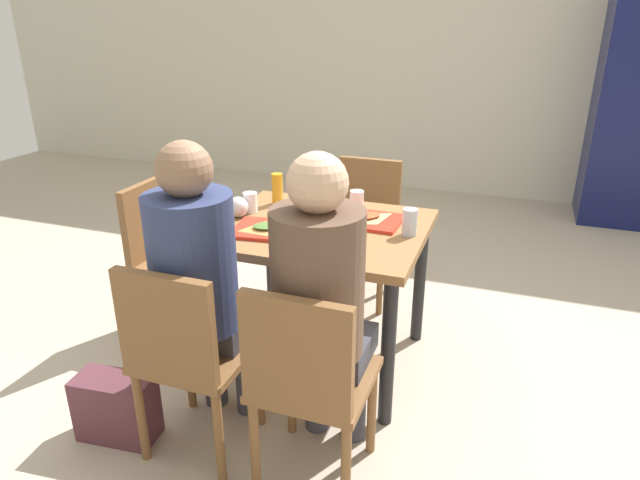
{
  "coord_description": "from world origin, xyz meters",
  "views": [
    {
      "loc": [
        0.82,
        -2.28,
        1.64
      ],
      "look_at": [
        0.0,
        0.0,
        0.65
      ],
      "focal_mm": 31.32,
      "sensor_mm": 36.0,
      "label": 1
    }
  ],
  "objects_px": {
    "foil_bundle": "(238,207)",
    "person_in_red": "(199,274)",
    "chair_left_end": "(166,248)",
    "handbag": "(117,408)",
    "plastic_cup_d": "(357,201)",
    "chair_near_left": "(185,350)",
    "tray_red_far": "(363,220)",
    "person_in_brown_jacket": "(321,295)",
    "paper_plate_near_edge": "(334,247)",
    "paper_plate_center": "(308,206)",
    "chair_far_side": "(365,219)",
    "plastic_cup_b": "(296,244)",
    "main_table": "(320,246)",
    "tray_red_near": "(274,230)",
    "pizza_slice_a": "(269,227)",
    "soda_can": "(410,222)",
    "plastic_cup_c": "(250,202)",
    "pizza_slice_b": "(367,217)",
    "chair_near_right": "(307,377)",
    "plastic_cup_a": "(339,193)",
    "condiment_bottle": "(277,189)"
  },
  "relations": [
    {
      "from": "chair_far_side",
      "to": "pizza_slice_a",
      "type": "relative_size",
      "value": 3.39
    },
    {
      "from": "main_table",
      "to": "chair_left_end",
      "type": "height_order",
      "value": "chair_left_end"
    },
    {
      "from": "person_in_brown_jacket",
      "to": "handbag",
      "type": "xyz_separation_m",
      "value": [
        -0.83,
        -0.16,
        -0.59
      ]
    },
    {
      "from": "chair_far_side",
      "to": "chair_left_end",
      "type": "height_order",
      "value": "same"
    },
    {
      "from": "chair_near_right",
      "to": "chair_far_side",
      "type": "distance_m",
      "value": 1.62
    },
    {
      "from": "person_in_red",
      "to": "plastic_cup_b",
      "type": "distance_m",
      "value": 0.41
    },
    {
      "from": "condiment_bottle",
      "to": "handbag",
      "type": "relative_size",
      "value": 0.5
    },
    {
      "from": "chair_left_end",
      "to": "foil_bundle",
      "type": "distance_m",
      "value": 0.54
    },
    {
      "from": "paper_plate_near_edge",
      "to": "soda_can",
      "type": "relative_size",
      "value": 1.8
    },
    {
      "from": "tray_red_far",
      "to": "chair_near_left",
      "type": "bearing_deg",
      "value": -114.06
    },
    {
      "from": "person_in_red",
      "to": "main_table",
      "type": "bearing_deg",
      "value": 69.8
    },
    {
      "from": "paper_plate_center",
      "to": "pizza_slice_b",
      "type": "relative_size",
      "value": 0.91
    },
    {
      "from": "chair_near_right",
      "to": "plastic_cup_b",
      "type": "xyz_separation_m",
      "value": [
        -0.22,
        0.45,
        0.29
      ]
    },
    {
      "from": "tray_red_far",
      "to": "paper_plate_center",
      "type": "distance_m",
      "value": 0.33
    },
    {
      "from": "plastic_cup_b",
      "to": "paper_plate_center",
      "type": "bearing_deg",
      "value": 106.3
    },
    {
      "from": "handbag",
      "to": "person_in_brown_jacket",
      "type": "bearing_deg",
      "value": 10.56
    },
    {
      "from": "person_in_red",
      "to": "plastic_cup_c",
      "type": "relative_size",
      "value": 12.45
    },
    {
      "from": "plastic_cup_b",
      "to": "pizza_slice_a",
      "type": "bearing_deg",
      "value": 137.33
    },
    {
      "from": "chair_near_left",
      "to": "tray_red_far",
      "type": "bearing_deg",
      "value": 65.94
    },
    {
      "from": "chair_near_left",
      "to": "foil_bundle",
      "type": "relative_size",
      "value": 8.35
    },
    {
      "from": "tray_red_far",
      "to": "plastic_cup_c",
      "type": "distance_m",
      "value": 0.56
    },
    {
      "from": "tray_red_near",
      "to": "plastic_cup_b",
      "type": "bearing_deg",
      "value": -46.9
    },
    {
      "from": "chair_far_side",
      "to": "paper_plate_near_edge",
      "type": "xyz_separation_m",
      "value": [
        0.15,
        -1.03,
        0.24
      ]
    },
    {
      "from": "chair_near_left",
      "to": "plastic_cup_d",
      "type": "relative_size",
      "value": 8.35
    },
    {
      "from": "paper_plate_center",
      "to": "paper_plate_near_edge",
      "type": "distance_m",
      "value": 0.54
    },
    {
      "from": "tray_red_near",
      "to": "pizza_slice_a",
      "type": "distance_m",
      "value": 0.03
    },
    {
      "from": "chair_near_left",
      "to": "chair_left_end",
      "type": "distance_m",
      "value": 1.02
    },
    {
      "from": "paper_plate_center",
      "to": "foil_bundle",
      "type": "relative_size",
      "value": 2.2
    },
    {
      "from": "person_in_brown_jacket",
      "to": "handbag",
      "type": "distance_m",
      "value": 1.03
    },
    {
      "from": "chair_near_right",
      "to": "tray_red_far",
      "type": "relative_size",
      "value": 2.32
    },
    {
      "from": "person_in_brown_jacket",
      "to": "plastic_cup_d",
      "type": "xyz_separation_m",
      "value": [
        -0.15,
        0.93,
        0.04
      ]
    },
    {
      "from": "chair_near_left",
      "to": "pizza_slice_a",
      "type": "xyz_separation_m",
      "value": [
        0.05,
        0.64,
        0.26
      ]
    },
    {
      "from": "pizza_slice_a",
      "to": "pizza_slice_b",
      "type": "relative_size",
      "value": 1.02
    },
    {
      "from": "person_in_brown_jacket",
      "to": "tray_red_far",
      "type": "relative_size",
      "value": 3.46
    },
    {
      "from": "chair_left_end",
      "to": "tray_red_near",
      "type": "bearing_deg",
      "value": -11.72
    },
    {
      "from": "person_in_red",
      "to": "plastic_cup_a",
      "type": "distance_m",
      "value": 1.04
    },
    {
      "from": "handbag",
      "to": "plastic_cup_d",
      "type": "bearing_deg",
      "value": 57.54
    },
    {
      "from": "plastic_cup_d",
      "to": "handbag",
      "type": "relative_size",
      "value": 0.31
    },
    {
      "from": "plastic_cup_d",
      "to": "soda_can",
      "type": "relative_size",
      "value": 0.82
    },
    {
      "from": "paper_plate_center",
      "to": "plastic_cup_b",
      "type": "height_order",
      "value": "plastic_cup_b"
    },
    {
      "from": "foil_bundle",
      "to": "person_in_red",
      "type": "bearing_deg",
      "value": -75.11
    },
    {
      "from": "chair_left_end",
      "to": "pizza_slice_a",
      "type": "bearing_deg",
      "value": -12.87
    },
    {
      "from": "tray_red_far",
      "to": "paper_plate_near_edge",
      "type": "bearing_deg",
      "value": -93.94
    },
    {
      "from": "chair_left_end",
      "to": "tray_red_far",
      "type": "xyz_separation_m",
      "value": [
        1.04,
        0.12,
        0.25
      ]
    },
    {
      "from": "pizza_slice_b",
      "to": "chair_near_right",
      "type": "bearing_deg",
      "value": -86.69
    },
    {
      "from": "person_in_brown_jacket",
      "to": "handbag",
      "type": "bearing_deg",
      "value": -169.44
    },
    {
      "from": "pizza_slice_a",
      "to": "handbag",
      "type": "xyz_separation_m",
      "value": [
        -0.4,
        -0.66,
        -0.61
      ]
    },
    {
      "from": "pizza_slice_b",
      "to": "handbag",
      "type": "distance_m",
      "value": 1.37
    },
    {
      "from": "person_in_brown_jacket",
      "to": "plastic_cup_b",
      "type": "bearing_deg",
      "value": 125.44
    },
    {
      "from": "soda_can",
      "to": "pizza_slice_b",
      "type": "bearing_deg",
      "value": 155.2
    }
  ]
}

